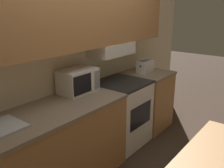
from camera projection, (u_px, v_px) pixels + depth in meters
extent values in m
plane|color=#3D2D23|center=(76.00, 151.00, 3.35)|extent=(16.00, 16.00, 0.00)
cube|color=beige|center=(70.00, 57.00, 2.98)|extent=(5.49, 0.05, 2.55)
cube|color=#B27A47|center=(79.00, 17.00, 2.73)|extent=(3.09, 0.32, 0.69)
cube|color=white|center=(111.00, 49.00, 3.29)|extent=(0.65, 0.34, 0.16)
cube|color=#B27A47|center=(49.00, 154.00, 2.53)|extent=(1.77, 0.67, 0.85)
cube|color=#84705B|center=(46.00, 113.00, 2.39)|extent=(1.79, 0.69, 0.04)
cube|color=#B27A47|center=(146.00, 100.00, 3.95)|extent=(0.62, 0.67, 0.85)
cube|color=#84705B|center=(147.00, 73.00, 3.82)|extent=(0.64, 0.69, 0.04)
cube|color=white|center=(121.00, 114.00, 3.46)|extent=(0.68, 0.65, 0.86)
cube|color=black|center=(121.00, 83.00, 3.32)|extent=(0.68, 0.65, 0.03)
cube|color=black|center=(141.00, 115.00, 3.24)|extent=(0.48, 0.01, 0.30)
cylinder|color=black|center=(122.00, 87.00, 3.13)|extent=(0.10, 0.10, 0.01)
cylinder|color=black|center=(136.00, 81.00, 3.36)|extent=(0.10, 0.10, 0.01)
cylinder|color=black|center=(106.00, 83.00, 3.28)|extent=(0.10, 0.10, 0.01)
cylinder|color=black|center=(120.00, 78.00, 3.51)|extent=(0.10, 0.10, 0.01)
cube|color=white|center=(78.00, 81.00, 2.89)|extent=(0.44, 0.29, 0.28)
cube|color=black|center=(83.00, 84.00, 2.75)|extent=(0.27, 0.01, 0.22)
cube|color=gray|center=(97.00, 80.00, 2.93)|extent=(0.08, 0.01, 0.22)
cube|color=white|center=(145.00, 67.00, 3.77)|extent=(0.25, 0.17, 0.18)
cube|color=black|center=(140.00, 66.00, 3.66)|extent=(0.01, 0.02, 0.02)
cube|color=black|center=(142.00, 62.00, 3.68)|extent=(0.03, 0.12, 0.01)
cube|color=black|center=(144.00, 61.00, 3.72)|extent=(0.03, 0.12, 0.01)
cube|color=black|center=(146.00, 61.00, 3.77)|extent=(0.03, 0.12, 0.01)
cube|color=black|center=(148.00, 60.00, 3.81)|extent=(0.03, 0.12, 0.01)
cube|color=tan|center=(208.00, 155.00, 2.64)|extent=(0.06, 0.06, 0.69)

